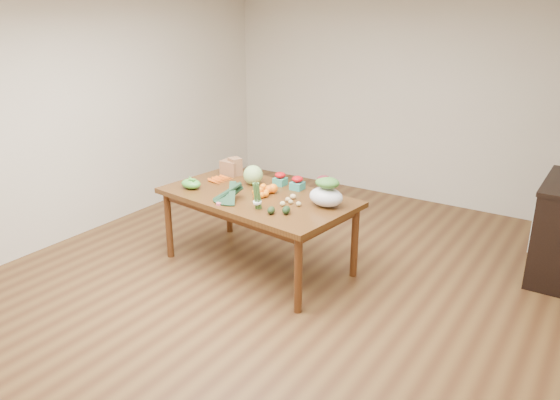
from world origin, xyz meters
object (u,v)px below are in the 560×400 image
Objects in this scene: cabbage at (253,175)px; salad_bag at (326,193)px; mandarin_cluster at (260,192)px; asparagus_bundle at (257,196)px; paper_bag at (231,166)px; dining_table at (258,231)px; kale_bunch at (226,194)px.

salad_bag reaches higher than cabbage.
mandarin_cluster is at bearing -169.98° from salad_bag.
asparagus_bundle reaches higher than cabbage.
asparagus_bundle is at bearing -39.62° from paper_bag.
dining_table is 0.86m from salad_bag.
paper_bag is 1.46× the size of mandarin_cluster.
paper_bag is 0.42m from cabbage.
paper_bag is 0.66× the size of kale_bunch.
dining_table is 6.99× the size of paper_bag.
kale_bunch reaches higher than mandarin_cluster.
mandarin_cluster is at bearing -44.27° from cabbage.
asparagus_bundle reaches higher than mandarin_cluster.
kale_bunch is at bearing -54.70° from paper_bag.
salad_bag reaches higher than mandarin_cluster.
kale_bunch is 1.27× the size of salad_bag.
asparagus_bundle is (0.17, -0.29, 0.08)m from mandarin_cluster.
mandarin_cluster is 0.45× the size of kale_bunch.
paper_bag is 1.34m from salad_bag.
asparagus_bundle is 0.62m from salad_bag.
cabbage reaches higher than paper_bag.
cabbage is 0.93m from salad_bag.
salad_bag is (0.69, 0.09, 0.50)m from dining_table.
dining_table is at bearing 151.03° from mandarin_cluster.
kale_bunch is (0.49, -0.70, -0.01)m from paper_bag.
dining_table is at bearing 131.96° from asparagus_bundle.
asparagus_bundle is at bearing -59.36° from mandarin_cluster.
mandarin_cluster is (0.67, -0.41, -0.05)m from paper_bag.
dining_table is at bearing -46.87° from cabbage.
salad_bag is at bearing -9.52° from cabbage.
cabbage is at bearing 135.76° from asparagus_bundle.
kale_bunch is 1.60× the size of asparagus_bundle.
kale_bunch is 0.35m from asparagus_bundle.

